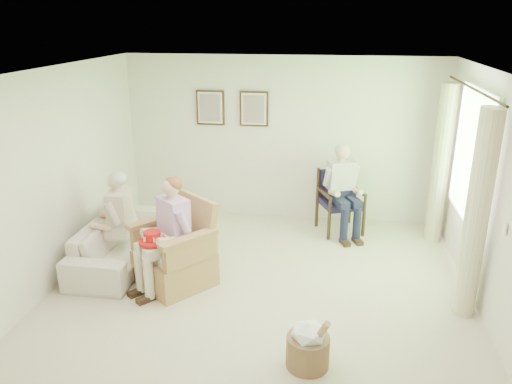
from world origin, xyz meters
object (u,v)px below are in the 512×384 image
person_dark (342,184)px  hatbox (308,345)px  wicker_armchair (175,257)px  sofa (123,240)px  wood_armchair (341,198)px  red_hat (152,239)px  person_wicker (170,227)px  person_sofa (115,215)px

person_dark → hatbox: person_dark is taller
wicker_armchair → sofa: bearing=-168.5°
wood_armchair → hatbox: (-0.30, -3.33, -0.28)m
wicker_armchair → red_hat: (-0.17, -0.29, 0.37)m
sofa → red_hat: red_hat is taller
wood_armchair → sofa: 3.28m
person_dark → hatbox: size_ratio=2.24×
person_wicker → person_dark: 2.82m
wicker_armchair → person_wicker: bearing=-50.4°
wicker_armchair → hatbox: wicker_armchair is taller
red_hat → sofa: bearing=133.6°
person_wicker → person_sofa: bearing=-168.5°
wood_armchair → wicker_armchair: bearing=-157.9°
person_sofa → red_hat: bearing=42.0°
person_sofa → hatbox: 3.14m
person_sofa → hatbox: bearing=49.7°
wicker_armchair → person_sofa: bearing=-161.0°
wood_armchair → red_hat: wood_armchair is taller
person_wicker → sofa: bearing=-175.1°
sofa → red_hat: (0.73, -0.76, 0.42)m
wood_armchair → person_wicker: person_wicker is taller
wood_armchair → person_wicker: bearing=-155.9°
person_sofa → red_hat: 0.95m
red_hat → hatbox: bearing=-29.5°
sofa → person_dark: size_ratio=1.49×
wicker_armchair → sofa: (-0.89, 0.48, -0.05)m
red_hat → person_dark: bearing=44.1°
sofa → wood_armchair: bearing=-62.5°
person_dark → red_hat: 3.04m
wood_armchair → sofa: size_ratio=0.46×
sofa → person_wicker: person_wicker is taller
person_wicker → hatbox: bearing=4.4°
wicker_armchair → red_hat: size_ratio=3.31×
hatbox → person_sofa: bearing=147.1°
hatbox → person_dark: bearing=84.6°
person_dark → hatbox: 3.24m
sofa → person_dark: person_dark is taller
person_dark → red_hat: (-2.18, -2.12, -0.08)m
wicker_armchair → person_dark: size_ratio=0.79×
person_wicker → red_hat: (-0.17, -0.14, -0.09)m
sofa → wicker_armchair: bearing=-118.1°
sofa → person_sofa: size_ratio=1.60×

